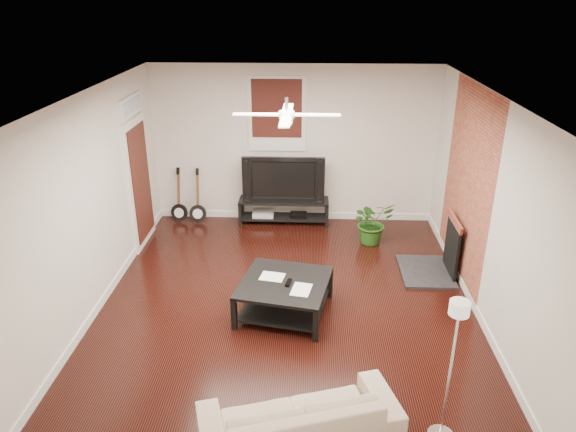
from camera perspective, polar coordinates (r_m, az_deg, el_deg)
name	(u,v)px	position (r m, az deg, el deg)	size (l,w,h in m)	color
room	(287,210)	(6.63, -0.14, 0.62)	(5.01, 6.01, 2.81)	black
brick_accent	(467,186)	(7.88, 18.62, 3.09)	(0.02, 2.20, 2.80)	#A04533
fireplace	(439,245)	(8.16, 15.84, -3.05)	(0.80, 1.10, 0.92)	black
window_back	(277,114)	(9.32, -1.21, 10.83)	(1.00, 0.06, 1.30)	#330F0E
door_left	(139,171)	(8.89, -15.69, 4.66)	(0.08, 1.00, 2.50)	white
tv_stand	(284,211)	(9.65, -0.45, 0.53)	(1.61, 0.43, 0.45)	black
tv	(284,177)	(9.44, -0.46, 4.16)	(1.44, 0.19, 0.83)	black
coffee_table	(285,297)	(7.04, -0.37, -8.63)	(1.10, 1.10, 0.46)	black
sofa	(300,418)	(5.29, 1.25, -20.79)	(1.85, 0.72, 0.54)	tan
floor_lamp	(450,373)	(5.21, 16.94, -15.75)	(0.25, 0.25, 1.51)	silver
potted_plant	(372,222)	(8.94, 9.03, -0.64)	(0.68, 0.59, 0.75)	#255A19
guitar_left	(178,196)	(9.80, -11.71, 2.11)	(0.31, 0.22, 1.00)	black
guitar_right	(197,197)	(9.70, -9.74, 2.03)	(0.31, 0.22, 1.00)	black
ceiling_fan	(287,115)	(6.27, -0.16, 10.80)	(1.24, 1.24, 0.32)	white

